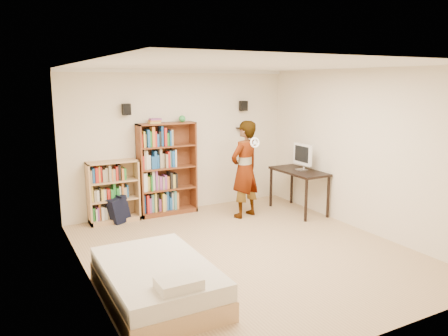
{
  "coord_description": "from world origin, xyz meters",
  "views": [
    {
      "loc": [
        -3.18,
        -5.25,
        2.49
      ],
      "look_at": [
        -0.06,
        0.6,
        1.17
      ],
      "focal_mm": 35.0,
      "sensor_mm": 36.0,
      "label": 1
    }
  ],
  "objects_px": {
    "person": "(245,169)",
    "daybed": "(157,277)",
    "tall_bookshelf": "(167,169)",
    "computer_desk": "(298,191)",
    "low_bookshelf": "(113,192)"
  },
  "relations": [
    {
      "from": "person",
      "to": "daybed",
      "type": "bearing_deg",
      "value": 23.83
    },
    {
      "from": "tall_bookshelf",
      "to": "daybed",
      "type": "xyz_separation_m",
      "value": [
        -1.31,
        -3.07,
        -0.6
      ]
    },
    {
      "from": "computer_desk",
      "to": "person",
      "type": "height_order",
      "value": "person"
    },
    {
      "from": "low_bookshelf",
      "to": "daybed",
      "type": "distance_m",
      "value": 3.09
    },
    {
      "from": "tall_bookshelf",
      "to": "computer_desk",
      "type": "relative_size",
      "value": 1.44
    },
    {
      "from": "daybed",
      "to": "person",
      "type": "distance_m",
      "value": 3.42
    },
    {
      "from": "tall_bookshelf",
      "to": "computer_desk",
      "type": "xyz_separation_m",
      "value": [
        2.27,
        -1.07,
        -0.46
      ]
    },
    {
      "from": "low_bookshelf",
      "to": "daybed",
      "type": "relative_size",
      "value": 0.62
    },
    {
      "from": "daybed",
      "to": "computer_desk",
      "type": "bearing_deg",
      "value": 29.26
    },
    {
      "from": "person",
      "to": "computer_desk",
      "type": "bearing_deg",
      "value": 150.07
    },
    {
      "from": "tall_bookshelf",
      "to": "low_bookshelf",
      "type": "xyz_separation_m",
      "value": [
        -1.03,
        -0.01,
        -0.31
      ]
    },
    {
      "from": "daybed",
      "to": "low_bookshelf",
      "type": "bearing_deg",
      "value": 84.78
    },
    {
      "from": "computer_desk",
      "to": "low_bookshelf",
      "type": "bearing_deg",
      "value": 162.14
    },
    {
      "from": "tall_bookshelf",
      "to": "low_bookshelf",
      "type": "height_order",
      "value": "tall_bookshelf"
    },
    {
      "from": "tall_bookshelf",
      "to": "daybed",
      "type": "distance_m",
      "value": 3.4
    }
  ]
}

